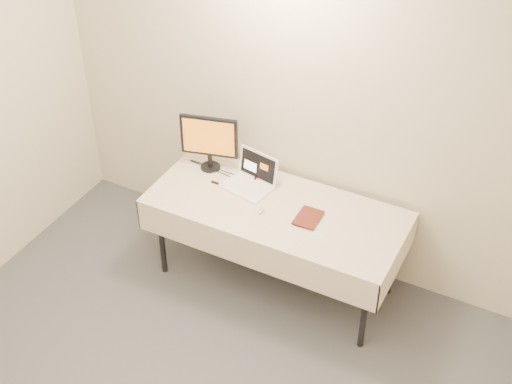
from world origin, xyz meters
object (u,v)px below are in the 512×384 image
at_px(table, 276,214).
at_px(laptop, 252,179).
at_px(monitor, 209,139).
at_px(book, 298,203).

distance_m(table, laptop, 0.34).
relative_size(table, monitor, 4.13).
xyz_separation_m(monitor, book, (0.84, -0.22, -0.15)).
distance_m(monitor, book, 0.88).
bearing_deg(laptop, book, -10.32).
bearing_deg(book, monitor, 164.28).
distance_m(table, book, 0.25).
bearing_deg(table, monitor, 163.16).
relative_size(table, laptop, 4.77).
bearing_deg(book, table, 172.22).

